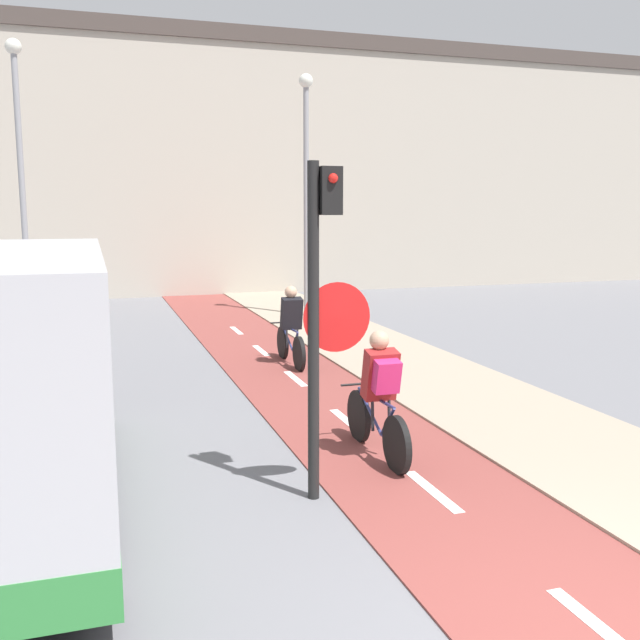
# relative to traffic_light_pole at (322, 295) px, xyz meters

# --- Properties ---
(building_row_background) EXTENTS (60.00, 5.20, 8.58)m
(building_row_background) POSITION_rel_traffic_light_pole_xyz_m (1.08, 19.52, 2.31)
(building_row_background) COLOR #B2A899
(building_row_background) RESTS_ON ground_plane
(traffic_light_pole) EXTENTS (0.67, 0.25, 3.22)m
(traffic_light_pole) POSITION_rel_traffic_light_pole_xyz_m (0.00, 0.00, 0.00)
(traffic_light_pole) COLOR black
(traffic_light_pole) RESTS_ON ground_plane
(street_lamp_far) EXTENTS (0.36, 0.36, 6.58)m
(street_lamp_far) POSITION_rel_traffic_light_pole_xyz_m (-3.49, 11.69, 2.05)
(street_lamp_far) COLOR gray
(street_lamp_far) RESTS_ON ground_plane
(street_lamp_sidewalk) EXTENTS (0.36, 0.36, 6.17)m
(street_lamp_sidewalk) POSITION_rel_traffic_light_pole_xyz_m (3.29, 11.47, 1.82)
(street_lamp_sidewalk) COLOR gray
(street_lamp_sidewalk) RESTS_ON ground_plane
(cyclist_near) EXTENTS (0.46, 1.76, 1.46)m
(cyclist_near) POSITION_rel_traffic_light_pole_xyz_m (0.95, 0.85, -1.29)
(cyclist_near) COLOR black
(cyclist_near) RESTS_ON ground_plane
(cyclist_far) EXTENTS (0.46, 1.73, 1.44)m
(cyclist_far) POSITION_rel_traffic_light_pole_xyz_m (1.32, 5.87, -1.34)
(cyclist_far) COLOR black
(cyclist_far) RESTS_ON ground_plane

